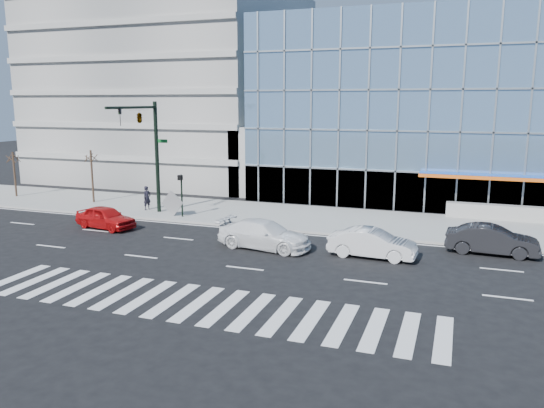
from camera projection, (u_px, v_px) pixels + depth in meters
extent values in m
plane|color=black|center=(272.00, 248.00, 29.98)|extent=(160.00, 160.00, 0.00)
cube|color=gray|center=(310.00, 218.00, 37.36)|extent=(120.00, 8.00, 0.15)
cube|color=#759EC4|center=(514.00, 109.00, 47.96)|extent=(42.00, 26.00, 15.00)
cube|color=gray|center=(181.00, 85.00, 58.74)|extent=(24.00, 24.00, 20.00)
cube|color=gray|center=(276.00, 159.00, 48.04)|extent=(6.00, 8.00, 6.00)
cube|color=gray|center=(247.00, 16.00, 100.06)|extent=(14.00, 14.00, 48.00)
cylinder|color=black|center=(157.00, 158.00, 38.38)|extent=(0.28, 0.28, 8.00)
cylinder|color=black|center=(132.00, 107.00, 35.11)|extent=(0.18, 5.60, 0.18)
imported|color=black|center=(120.00, 117.00, 33.93)|extent=(0.18, 0.22, 1.10)
imported|color=black|center=(139.00, 116.00, 35.96)|extent=(0.48, 2.24, 0.90)
cube|color=#0C591E|center=(162.00, 141.00, 38.00)|extent=(0.90, 0.05, 0.25)
cylinder|color=black|center=(182.00, 196.00, 37.10)|extent=(0.12, 0.12, 3.00)
cube|color=black|center=(180.00, 178.00, 36.72)|extent=(0.30, 0.25, 0.35)
cylinder|color=#332319|center=(92.00, 176.00, 42.44)|extent=(0.16, 0.16, 4.20)
ellipsoid|color=#332319|center=(91.00, 155.00, 42.13)|extent=(1.10, 1.10, 0.90)
cylinder|color=#332319|center=(15.00, 174.00, 45.13)|extent=(0.16, 0.16, 3.80)
ellipsoid|color=#332319|center=(13.00, 156.00, 44.84)|extent=(1.10, 1.10, 0.90)
imported|color=white|center=(264.00, 235.00, 29.76)|extent=(5.65, 2.87, 1.57)
imported|color=silver|center=(372.00, 243.00, 28.01)|extent=(4.70, 1.88, 1.52)
imported|color=black|center=(492.00, 240.00, 28.60)|extent=(4.86, 1.92, 1.57)
imported|color=#B60E0F|center=(106.00, 217.00, 34.44)|extent=(4.55, 2.53, 1.47)
imported|color=black|center=(147.00, 198.00, 39.65)|extent=(0.62, 0.76, 1.79)
cube|color=gray|center=(172.00, 203.00, 37.47)|extent=(1.83, 0.14, 1.83)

